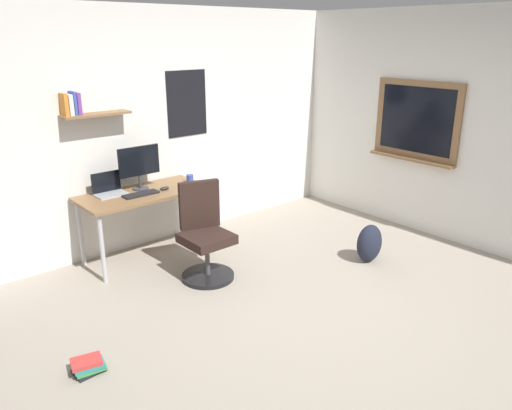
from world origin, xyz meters
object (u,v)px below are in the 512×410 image
keyboard (141,194)px  computer_mouse (165,188)px  laptop (109,189)px  backpack (369,243)px  coffee_mug (190,179)px  book_stack_on_floor (89,366)px  office_chair (205,238)px  monitor_primary (139,165)px  desk (144,199)px

keyboard → computer_mouse: (0.28, 0.00, 0.01)m
laptop → backpack: (2.03, -1.79, -0.59)m
laptop → keyboard: laptop is taller
computer_mouse → coffee_mug: 0.36m
computer_mouse → book_stack_on_floor: 2.17m
laptop → computer_mouse: size_ratio=2.98×
backpack → book_stack_on_floor: size_ratio=1.63×
laptop → book_stack_on_floor: laptop is taller
office_chair → laptop: laptop is taller
office_chair → keyboard: size_ratio=2.57×
monitor_primary → backpack: (1.70, -1.75, -0.80)m
coffee_mug → laptop: bearing=168.2°
monitor_primary → computer_mouse: monitor_primary is taller
backpack → book_stack_on_floor: (-3.02, 0.16, -0.15)m
keyboard → computer_mouse: size_ratio=3.56×
computer_mouse → book_stack_on_floor: (-1.51, -1.40, -0.70)m
desk → book_stack_on_floor: bearing=-131.1°
computer_mouse → monitor_primary: bearing=134.5°
monitor_primary → keyboard: (-0.10, -0.18, -0.26)m
book_stack_on_floor → backpack: bearing=-3.0°
backpack → coffee_mug: bearing=125.8°
office_chair → keyboard: 0.83m
desk → computer_mouse: 0.25m
laptop → book_stack_on_floor: size_ratio=1.22×
keyboard → computer_mouse: 0.28m
laptop → backpack: size_ratio=0.75×
desk → book_stack_on_floor: (-1.29, -1.48, -0.61)m
laptop → book_stack_on_floor: 2.05m
office_chair → book_stack_on_floor: office_chair is taller
laptop → keyboard: bearing=-44.7°
laptop → book_stack_on_floor: (-0.99, -1.63, -0.74)m
keyboard → backpack: (1.80, -1.56, -0.54)m
office_chair → monitor_primary: monitor_primary is taller
monitor_primary → coffee_mug: bearing=-14.0°
desk → monitor_primary: 0.36m
desk → keyboard: (-0.07, -0.08, 0.09)m
coffee_mug → backpack: coffee_mug is taller
book_stack_on_floor → computer_mouse: bearing=42.9°
desk → keyboard: 0.14m
coffee_mug → backpack: size_ratio=0.22×
computer_mouse → keyboard: bearing=180.0°
desk → office_chair: bearing=-74.1°
office_chair → monitor_primary: bearing=102.1°
desk → book_stack_on_floor: 2.06m
computer_mouse → coffee_mug: bearing=8.0°
office_chair → keyboard: (-0.29, 0.70, 0.34)m
monitor_primary → office_chair: bearing=-77.9°
office_chair → monitor_primary: 1.09m
coffee_mug → book_stack_on_floor: size_ratio=0.36×
desk → computer_mouse: size_ratio=12.82×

